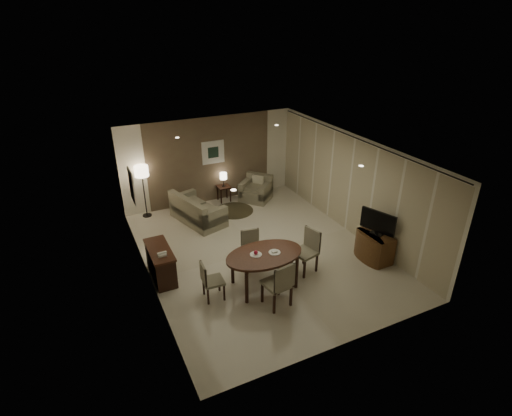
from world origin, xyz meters
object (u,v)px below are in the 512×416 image
chair_near (277,283)px  floor_lamp (144,192)px  console_desk (161,263)px  chair_far (253,251)px  dining_table (264,270)px  tv_cabinet (375,246)px  armchair (256,188)px  chair_left (213,280)px  chair_right (305,252)px  side_table (224,193)px  sofa (198,208)px

chair_near → floor_lamp: bearing=-81.0°
console_desk → chair_far: (2.03, -0.58, 0.09)m
dining_table → chair_near: (-0.06, -0.68, 0.12)m
chair_near → tv_cabinet: bearing=-179.0°
tv_cabinet → dining_table: (-2.91, 0.22, 0.06)m
dining_table → armchair: size_ratio=1.96×
chair_near → chair_left: 1.34m
chair_right → tv_cabinet: bearing=66.0°
side_table → dining_table: bearing=-100.5°
floor_lamp → armchair: bearing=-6.2°
dining_table → armchair: dining_table is taller
chair_near → chair_right: size_ratio=1.03×
side_table → console_desk: bearing=-130.9°
dining_table → sofa: sofa is taller
chair_left → armchair: size_ratio=0.98×
console_desk → sofa: 2.79m
chair_right → armchair: (0.71, 4.07, -0.12)m
chair_left → floor_lamp: floor_lamp is taller
chair_right → sofa: bearing=-172.0°
chair_left → tv_cabinet: bearing=-90.4°
chair_left → sofa: bearing=-9.3°
console_desk → armchair: armchair is taller
dining_table → chair_right: bearing=4.4°
armchair → side_table: bearing=-152.1°
chair_far → chair_left: (-1.21, -0.62, -0.03)m
dining_table → chair_left: bearing=176.2°
armchair → chair_left: bearing=-76.6°
floor_lamp → dining_table: bearing=-70.1°
dining_table → side_table: (0.84, 4.53, -0.15)m
console_desk → chair_right: (3.06, -1.20, 0.14)m
dining_table → chair_left: (-1.16, 0.08, 0.03)m
floor_lamp → chair_far: bearing=-66.2°
console_desk → chair_near: chair_near is taller
chair_left → chair_far: bearing=-58.9°
console_desk → tv_cabinet: size_ratio=1.33×
tv_cabinet → armchair: (-1.12, 4.38, 0.04)m
dining_table → chair_right: size_ratio=1.68×
chair_right → armchair: size_ratio=1.16×
chair_right → side_table: chair_right is taller
chair_far → tv_cabinet: bearing=-9.8°
tv_cabinet → floor_lamp: size_ratio=0.57×
console_desk → chair_near: (1.92, -1.96, 0.15)m
chair_left → floor_lamp: (-0.48, 4.45, 0.35)m
sofa → side_table: 1.55m
dining_table → chair_left: size_ratio=1.99×
chair_far → sofa: size_ratio=0.54×
floor_lamp → chair_right: bearing=-58.5°
sofa → chair_near: bearing=167.5°
chair_right → sofa: size_ratio=0.59×
console_desk → armchair: size_ratio=1.36×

